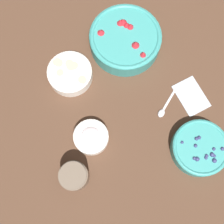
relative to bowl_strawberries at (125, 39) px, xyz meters
The scene contains 8 objects.
ground_plane 0.24m from the bowl_strawberries, 13.40° to the right, with size 4.00×4.00×0.00m, color #4C3323.
bowl_strawberries is the anchor object (origin of this frame).
bowl_blueberries 0.47m from the bowl_strawberries, 20.40° to the left, with size 0.19×0.19×0.06m.
bowl_bananas 0.24m from the bowl_strawberries, 68.66° to the right, with size 0.16×0.16×0.05m.
bowl_cream 0.38m from the bowl_strawberries, 29.90° to the right, with size 0.12×0.12×0.05m.
jar_chocolate 0.52m from the bowl_strawberries, 30.60° to the right, with size 0.09×0.09×0.10m.
napkin 0.32m from the bowl_strawberries, 37.78° to the left, with size 0.15×0.12×0.01m.
spoon 0.29m from the bowl_strawberries, 18.06° to the left, with size 0.11×0.10×0.01m.
Camera 1 is at (0.30, -0.10, 1.07)m, focal length 50.00 mm.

